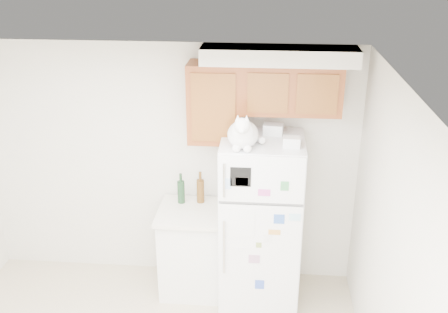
# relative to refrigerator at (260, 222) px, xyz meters

# --- Properties ---
(room_shell) EXTENTS (3.84, 4.04, 2.52)m
(room_shell) POSITION_rel_refrigerator_xyz_m (-0.83, -1.36, 0.82)
(room_shell) COLOR silver
(room_shell) RESTS_ON ground_plane
(refrigerator) EXTENTS (0.76, 0.78, 1.70)m
(refrigerator) POSITION_rel_refrigerator_xyz_m (0.00, 0.00, 0.00)
(refrigerator) COLOR white
(refrigerator) RESTS_ON ground_plane
(base_counter) EXTENTS (0.64, 0.64, 0.92)m
(base_counter) POSITION_rel_refrigerator_xyz_m (-0.69, 0.07, -0.39)
(base_counter) COLOR white
(base_counter) RESTS_ON ground_plane
(cat) EXTENTS (0.33, 0.49, 0.34)m
(cat) POSITION_rel_refrigerator_xyz_m (-0.17, -0.20, 0.98)
(cat) COLOR white
(cat) RESTS_ON refrigerator
(storage_box_back) EXTENTS (0.19, 0.15, 0.10)m
(storage_box_back) POSITION_rel_refrigerator_xyz_m (0.09, 0.16, 0.90)
(storage_box_back) COLOR white
(storage_box_back) RESTS_ON refrigerator
(storage_box_front) EXTENTS (0.15, 0.11, 0.09)m
(storage_box_front) POSITION_rel_refrigerator_xyz_m (0.25, -0.14, 0.89)
(storage_box_front) COLOR white
(storage_box_front) RESTS_ON refrigerator
(bottle_green) EXTENTS (0.07, 0.07, 0.32)m
(bottle_green) POSITION_rel_refrigerator_xyz_m (-0.80, 0.21, 0.23)
(bottle_green) COLOR #19381E
(bottle_green) RESTS_ON base_counter
(bottle_amber) EXTENTS (0.08, 0.08, 0.33)m
(bottle_amber) POSITION_rel_refrigerator_xyz_m (-0.61, 0.24, 0.23)
(bottle_amber) COLOR #593814
(bottle_amber) RESTS_ON base_counter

